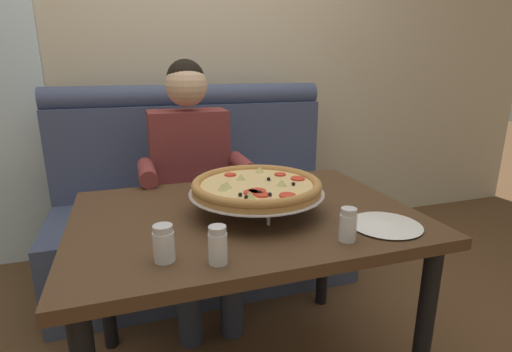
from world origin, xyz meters
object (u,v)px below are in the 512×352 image
at_px(plate_near_left, 386,223).
at_px(pizza, 257,186).
at_px(booth_bench, 202,211).
at_px(shaker_parmesan, 348,227).
at_px(dining_table, 245,234).
at_px(shaker_oregano, 164,246).
at_px(diner_main, 193,174).
at_px(shaker_pepper_flakes, 218,248).

bearing_deg(plate_near_left, pizza, 144.67).
xyz_separation_m(booth_bench, shaker_parmesan, (0.23, -1.23, 0.37)).
xyz_separation_m(dining_table, pizza, (0.04, -0.01, 0.19)).
height_order(pizza, plate_near_left, pizza).
xyz_separation_m(dining_table, shaker_oregano, (-0.32, -0.28, 0.13)).
xyz_separation_m(diner_main, shaker_oregano, (-0.23, -0.92, 0.06)).
xyz_separation_m(diner_main, pizza, (0.13, -0.65, 0.11)).
height_order(shaker_oregano, plate_near_left, shaker_oregano).
distance_m(shaker_oregano, shaker_pepper_flakes, 0.15).
bearing_deg(plate_near_left, shaker_pepper_flakes, -173.36).
xyz_separation_m(pizza, shaker_pepper_flakes, (-0.22, -0.33, -0.05)).
distance_m(pizza, shaker_oregano, 0.45).
xyz_separation_m(diner_main, shaker_parmesan, (0.31, -0.97, 0.06)).
relative_size(booth_bench, shaker_oregano, 16.08).
bearing_deg(shaker_parmesan, plate_near_left, 16.77).
relative_size(booth_bench, shaker_pepper_flakes, 15.70).
bearing_deg(pizza, plate_near_left, -35.33).
relative_size(diner_main, shaker_parmesan, 12.26).
xyz_separation_m(dining_table, diner_main, (-0.09, 0.64, 0.07)).
distance_m(diner_main, plate_near_left, 1.04).
relative_size(diner_main, shaker_oregano, 12.23).
xyz_separation_m(dining_table, shaker_pepper_flakes, (-0.18, -0.34, 0.13)).
height_order(shaker_oregano, shaker_pepper_flakes, shaker_pepper_flakes).
relative_size(dining_table, diner_main, 0.95).
bearing_deg(shaker_parmesan, dining_table, 124.89).
distance_m(diner_main, pizza, 0.67).
xyz_separation_m(shaker_parmesan, plate_near_left, (0.18, 0.05, -0.03)).
relative_size(shaker_parmesan, shaker_pepper_flakes, 0.97).
distance_m(shaker_parmesan, shaker_oregano, 0.54).
distance_m(dining_table, pizza, 0.19).
height_order(pizza, shaker_parmesan, pizza).
bearing_deg(dining_table, booth_bench, 90.00).
relative_size(shaker_parmesan, plate_near_left, 0.44).
height_order(dining_table, plate_near_left, plate_near_left).
bearing_deg(booth_bench, diner_main, -107.82).
relative_size(booth_bench, pizza, 3.45).
xyz_separation_m(shaker_parmesan, shaker_oregano, (-0.54, 0.04, 0.00)).
height_order(booth_bench, shaker_pepper_flakes, booth_bench).
bearing_deg(dining_table, shaker_pepper_flakes, -117.70).
distance_m(shaker_parmesan, shaker_pepper_flakes, 0.41).
bearing_deg(diner_main, dining_table, -82.38).
bearing_deg(shaker_oregano, shaker_pepper_flakes, -23.32).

